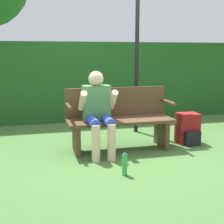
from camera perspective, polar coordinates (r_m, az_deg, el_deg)
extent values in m
plane|color=#426B33|center=(4.58, 1.52, -6.86)|extent=(40.00, 40.00, 0.00)
cube|color=#1E4C1E|center=(6.50, -3.70, 5.60)|extent=(12.00, 0.43, 1.60)
cube|color=#513823|center=(4.47, 1.55, -1.59)|extent=(1.52, 0.51, 0.05)
cube|color=#513823|center=(4.65, 0.76, 1.89)|extent=(1.52, 0.04, 0.43)
cube|color=#513823|center=(4.40, -6.55, -4.91)|extent=(0.06, 0.46, 0.41)
cube|color=#513823|center=(4.73, 9.02, -3.84)|extent=(0.06, 0.46, 0.41)
cylinder|color=#513823|center=(4.28, -7.94, 1.07)|extent=(0.05, 0.46, 0.05)
cylinder|color=#513823|center=(4.67, 10.26, 1.82)|extent=(0.05, 0.46, 0.05)
cube|color=#4C7F4C|center=(4.39, -2.90, 1.71)|extent=(0.38, 0.22, 0.49)
sphere|color=beige|center=(4.35, -2.94, 6.11)|extent=(0.21, 0.21, 0.21)
cylinder|color=#2D47B7|center=(4.18, -3.63, -1.69)|extent=(0.13, 0.46, 0.13)
cylinder|color=#2D47B7|center=(4.23, -0.87, -1.55)|extent=(0.13, 0.46, 0.13)
cylinder|color=beige|center=(4.03, -2.96, -5.76)|extent=(0.11, 0.11, 0.49)
cylinder|color=beige|center=(4.07, -0.10, -5.56)|extent=(0.11, 0.11, 0.49)
cylinder|color=beige|center=(4.23, -5.38, 2.03)|extent=(0.09, 0.30, 0.30)
cylinder|color=beige|center=(4.31, 0.16, 2.25)|extent=(0.09, 0.30, 0.30)
cube|color=maroon|center=(4.99, 13.63, -2.87)|extent=(0.32, 0.26, 0.47)
cube|color=black|center=(4.88, 14.51, -4.68)|extent=(0.24, 0.09, 0.21)
cylinder|color=green|center=(3.63, 2.32, -9.69)|extent=(0.06, 0.06, 0.24)
cylinder|color=#2D66B2|center=(3.58, 2.34, -7.72)|extent=(0.03, 0.03, 0.02)
cylinder|color=black|center=(5.43, 4.57, 10.03)|extent=(0.07, 0.07, 2.64)
cube|color=silver|center=(16.19, 7.38, 7.55)|extent=(3.00, 4.88, 0.61)
cube|color=#333D4C|center=(16.16, 7.43, 9.57)|extent=(2.14, 2.54, 0.53)
cylinder|color=black|center=(17.54, 4.04, 7.26)|extent=(0.34, 0.63, 0.60)
cylinder|color=black|center=(17.70, 9.73, 7.17)|extent=(0.34, 0.63, 0.60)
cylinder|color=black|center=(14.73, 4.52, 6.57)|extent=(0.34, 0.63, 0.60)
cylinder|color=black|center=(14.92, 11.27, 6.45)|extent=(0.34, 0.63, 0.60)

